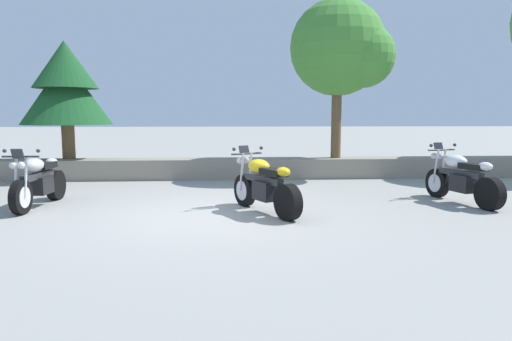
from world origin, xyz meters
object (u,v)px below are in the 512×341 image
at_px(motorcycle_silver_near_left, 38,182).
at_px(leafy_tree_mid_right, 343,50).
at_px(pine_tree_mid_left, 66,85).
at_px(motorcycle_white_far_right, 461,179).
at_px(motorcycle_yellow_centre, 264,186).

relative_size(motorcycle_silver_near_left, leafy_tree_mid_right, 0.47).
relative_size(pine_tree_mid_left, leafy_tree_mid_right, 0.73).
relative_size(motorcycle_silver_near_left, pine_tree_mid_left, 0.64).
distance_m(motorcycle_silver_near_left, pine_tree_mid_left, 4.65).
distance_m(motorcycle_white_far_right, pine_tree_mid_left, 10.24).
bearing_deg(motorcycle_yellow_centre, motorcycle_silver_near_left, 169.69).
height_order(motorcycle_silver_near_left, leafy_tree_mid_right, leafy_tree_mid_right).
relative_size(motorcycle_white_far_right, leafy_tree_mid_right, 0.46).
bearing_deg(motorcycle_yellow_centre, pine_tree_mid_left, 136.24).
bearing_deg(motorcycle_silver_near_left, motorcycle_yellow_centre, -10.31).
bearing_deg(pine_tree_mid_left, leafy_tree_mid_right, -2.07).
xyz_separation_m(motorcycle_yellow_centre, pine_tree_mid_left, (-5.07, 4.86, 2.09)).
height_order(motorcycle_white_far_right, pine_tree_mid_left, pine_tree_mid_left).
xyz_separation_m(motorcycle_yellow_centre, leafy_tree_mid_right, (2.55, 4.58, 3.06)).
bearing_deg(motorcycle_yellow_centre, leafy_tree_mid_right, 60.96).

